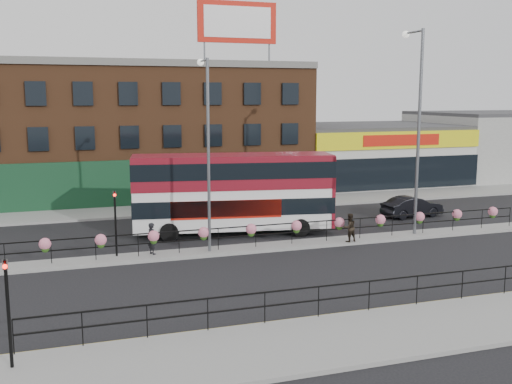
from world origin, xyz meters
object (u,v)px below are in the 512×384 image
object	(u,v)px
double_decker_bus	(234,186)
lamp_column_east	(416,114)
pedestrian_b	(349,228)
pedestrian_a	(152,238)
lamp_column_west	(207,138)
car	(412,207)

from	to	relation	value
double_decker_bus	lamp_column_east	xyz separation A→B (m)	(9.54, -3.44, 4.04)
double_decker_bus	pedestrian_b	size ratio (longest dim) A/B	7.55
pedestrian_b	lamp_column_east	distance (m)	7.43
pedestrian_a	lamp_column_west	bearing A→B (deg)	-114.35
double_decker_bus	pedestrian_a	bearing A→B (deg)	-145.75
pedestrian_a	double_decker_bus	bearing A→B (deg)	-78.64
car	lamp_column_west	bearing A→B (deg)	101.52
double_decker_bus	pedestrian_b	distance (m)	6.97
pedestrian_a	pedestrian_b	distance (m)	10.39
car	pedestrian_a	xyz separation A→B (m)	(-17.65, -4.60, 0.26)
pedestrian_b	lamp_column_west	size ratio (longest dim) A/B	0.16
lamp_column_east	double_decker_bus	bearing A→B (deg)	160.17
car	pedestrian_a	distance (m)	18.25
double_decker_bus	pedestrian_a	distance (m)	6.59
lamp_column_east	pedestrian_b	bearing A→B (deg)	-168.94
double_decker_bus	pedestrian_a	world-z (taller)	double_decker_bus
pedestrian_a	lamp_column_west	xyz separation A→B (m)	(2.82, -0.07, 4.85)
lamp_column_west	lamp_column_east	xyz separation A→B (m)	(11.94, 0.19, 1.06)
double_decker_bus	pedestrian_b	xyz separation A→B (m)	(5.15, -4.30, -1.89)
lamp_column_east	pedestrian_a	bearing A→B (deg)	-179.55
car	lamp_column_west	xyz separation A→B (m)	(-14.84, -4.67, 5.12)
lamp_column_west	lamp_column_east	size ratio (longest dim) A/B	0.84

